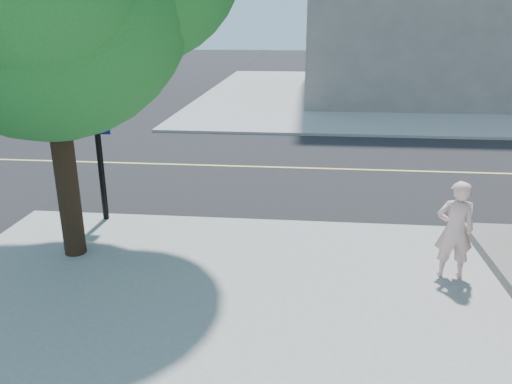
# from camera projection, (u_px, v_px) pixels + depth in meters

# --- Properties ---
(ground) EXTENTS (140.00, 140.00, 0.00)m
(ground) POSITION_uv_depth(u_px,v_px,m) (77.00, 217.00, 11.30)
(ground) COLOR black
(ground) RESTS_ON ground
(road_ew) EXTENTS (140.00, 9.00, 0.01)m
(road_ew) POSITION_uv_depth(u_px,v_px,m) (140.00, 164.00, 15.54)
(road_ew) COLOR black
(road_ew) RESTS_ON ground
(sidewalk_ne) EXTENTS (29.00, 25.00, 0.12)m
(sidewalk_ne) POSITION_uv_depth(u_px,v_px,m) (445.00, 94.00, 30.23)
(sidewalk_ne) COLOR gray
(sidewalk_ne) RESTS_ON ground
(man_on_phone) EXTENTS (0.63, 0.43, 1.69)m
(man_on_phone) POSITION_uv_depth(u_px,v_px,m) (455.00, 230.00, 8.17)
(man_on_phone) COLOR beige
(man_on_phone) RESTS_ON sidewalk_se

